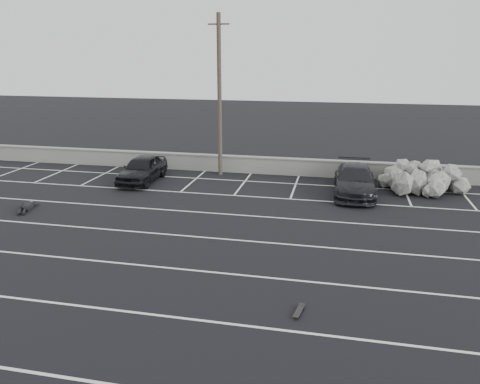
% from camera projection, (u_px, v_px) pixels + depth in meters
% --- Properties ---
extents(ground, '(120.00, 120.00, 0.00)m').
position_uv_depth(ground, '(150.00, 266.00, 16.60)').
color(ground, black).
rests_on(ground, ground).
extents(seawall, '(50.00, 0.45, 1.06)m').
position_uv_depth(seawall, '(236.00, 164.00, 29.56)').
color(seawall, gray).
rests_on(seawall, ground).
extents(stall_lines, '(36.00, 20.05, 0.01)m').
position_uv_depth(stall_lines, '(187.00, 223.00, 20.75)').
color(stall_lines, silver).
rests_on(stall_lines, ground).
extents(car_left, '(1.86, 4.53, 1.54)m').
position_uv_depth(car_left, '(142.00, 169.00, 27.34)').
color(car_left, black).
rests_on(car_left, ground).
extents(car_right, '(2.19, 5.26, 1.52)m').
position_uv_depth(car_right, '(355.00, 180.00, 24.88)').
color(car_right, black).
rests_on(car_right, ground).
extents(utility_pole, '(1.26, 0.25, 9.48)m').
position_uv_depth(utility_pole, '(219.00, 96.00, 27.76)').
color(utility_pole, '#4C4238').
rests_on(utility_pole, ground).
extents(trash_bin, '(0.88, 0.88, 1.06)m').
position_uv_depth(trash_bin, '(409.00, 175.00, 26.85)').
color(trash_bin, black).
rests_on(trash_bin, ground).
extents(riprap_pile, '(4.81, 4.02, 1.26)m').
position_uv_depth(riprap_pile, '(420.00, 182.00, 25.49)').
color(riprap_pile, '#A6A39B').
rests_on(riprap_pile, ground).
extents(person, '(2.14, 2.69, 0.44)m').
position_uv_depth(person, '(28.00, 204.00, 22.76)').
color(person, black).
rests_on(person, ground).
extents(skateboard, '(0.28, 0.70, 0.08)m').
position_uv_depth(skateboard, '(299.00, 311.00, 13.58)').
color(skateboard, black).
rests_on(skateboard, ground).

